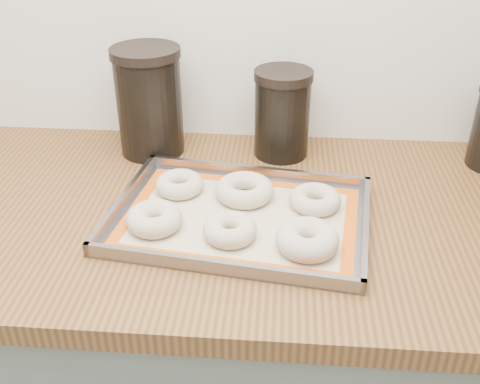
# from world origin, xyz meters

# --- Properties ---
(cabinet) EXTENTS (3.00, 0.65, 0.86)m
(cabinet) POSITION_xyz_m (0.00, 1.68, 0.43)
(cabinet) COLOR slate
(cabinet) RESTS_ON floor
(countertop) EXTENTS (3.06, 0.68, 0.04)m
(countertop) POSITION_xyz_m (0.00, 1.68, 0.88)
(countertop) COLOR brown
(countertop) RESTS_ON cabinet
(baking_tray) EXTENTS (0.50, 0.39, 0.03)m
(baking_tray) POSITION_xyz_m (-0.12, 1.63, 0.91)
(baking_tray) COLOR gray
(baking_tray) RESTS_ON countertop
(baking_mat) EXTENTS (0.45, 0.34, 0.00)m
(baking_mat) POSITION_xyz_m (-0.12, 1.63, 0.90)
(baking_mat) COLOR #C6B793
(baking_mat) RESTS_ON baking_tray
(bagel_front_left) EXTENTS (0.11, 0.11, 0.04)m
(bagel_front_left) POSITION_xyz_m (-0.27, 1.59, 0.92)
(bagel_front_left) COLOR beige
(bagel_front_left) RESTS_ON baking_mat
(bagel_front_mid) EXTENTS (0.10, 0.10, 0.04)m
(bagel_front_mid) POSITION_xyz_m (-0.14, 1.57, 0.92)
(bagel_front_mid) COLOR beige
(bagel_front_mid) RESTS_ON baking_mat
(bagel_front_right) EXTENTS (0.14, 0.14, 0.04)m
(bagel_front_right) POSITION_xyz_m (-0.00, 1.54, 0.93)
(bagel_front_right) COLOR beige
(bagel_front_right) RESTS_ON baking_mat
(bagel_back_left) EXTENTS (0.10, 0.10, 0.03)m
(bagel_back_left) POSITION_xyz_m (-0.25, 1.72, 0.92)
(bagel_back_left) COLOR beige
(bagel_back_left) RESTS_ON baking_mat
(bagel_back_mid) EXTENTS (0.15, 0.15, 0.04)m
(bagel_back_mid) POSITION_xyz_m (-0.12, 1.70, 0.92)
(bagel_back_mid) COLOR beige
(bagel_back_mid) RESTS_ON baking_mat
(bagel_back_right) EXTENTS (0.13, 0.13, 0.03)m
(bagel_back_right) POSITION_xyz_m (0.01, 1.68, 0.92)
(bagel_back_right) COLOR beige
(bagel_back_right) RESTS_ON baking_mat
(canister_left) EXTENTS (0.15, 0.15, 0.24)m
(canister_left) POSITION_xyz_m (-0.34, 1.90, 1.02)
(canister_left) COLOR black
(canister_left) RESTS_ON countertop
(canister_mid) EXTENTS (0.12, 0.12, 0.19)m
(canister_mid) POSITION_xyz_m (-0.05, 1.91, 1.00)
(canister_mid) COLOR black
(canister_mid) RESTS_ON countertop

